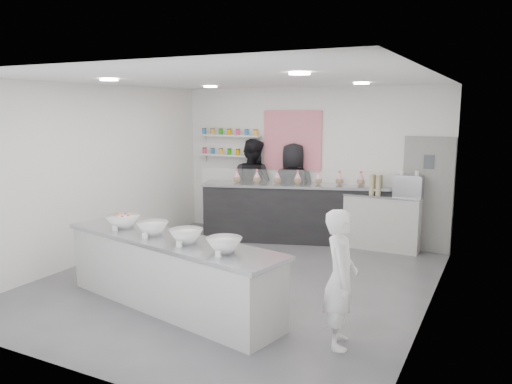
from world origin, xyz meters
TOP-DOWN VIEW (x-y plane):
  - floor at (0.00, 0.00)m, footprint 6.00×6.00m
  - ceiling at (0.00, 0.00)m, footprint 6.00×6.00m
  - back_wall at (0.00, 3.00)m, footprint 5.50×0.00m
  - left_wall at (-2.75, 0.00)m, footprint 0.00×6.00m
  - right_wall at (2.75, 0.00)m, footprint 0.00×6.00m
  - back_door at (2.30, 2.97)m, footprint 0.88×0.04m
  - pattern_panel at (-0.35, 2.98)m, footprint 1.25×0.03m
  - jar_shelf_lower at (-1.75, 2.90)m, footprint 1.45×0.22m
  - jar_shelf_upper at (-1.75, 2.90)m, footprint 1.45×0.22m
  - preserve_jars at (-1.75, 2.88)m, footprint 1.45×0.10m
  - downlight_0 at (-1.40, -1.00)m, footprint 0.24×0.24m
  - downlight_1 at (1.40, -1.00)m, footprint 0.24×0.24m
  - downlight_2 at (-1.40, 1.60)m, footprint 0.24×0.24m
  - downlight_3 at (1.40, 1.60)m, footprint 0.24×0.24m
  - prep_counter at (-0.30, -1.23)m, footprint 3.52×1.48m
  - back_bar at (-0.06, 2.59)m, footprint 3.71×1.79m
  - sneeze_guard at (0.04, 2.29)m, footprint 3.46×1.15m
  - espresso_ledge at (1.55, 2.78)m, footprint 1.38×0.44m
  - espresso_machine at (2.00, 2.78)m, footprint 0.50×0.34m
  - cup_stacks at (1.41, 2.78)m, footprint 0.24×0.24m
  - prep_bowls at (-0.30, -1.23)m, footprint 2.43×1.01m
  - label_cards at (-0.19, -1.75)m, footprint 2.01×0.04m
  - cookie_bags at (-0.06, 2.59)m, footprint 2.47×0.94m
  - woman_prep at (2.02, -1.26)m, footprint 0.53×0.65m
  - staff_left at (-1.18, 2.84)m, footprint 1.04×0.86m
  - staff_right at (-0.26, 2.84)m, footprint 1.02×0.75m

SIDE VIEW (x-z plane):
  - floor at x=0.00m, z-range 0.00..0.00m
  - prep_counter at x=-0.30m, z-range 0.00..0.93m
  - espresso_ledge at x=1.55m, z-range 0.00..1.02m
  - back_bar at x=-0.06m, z-range 0.00..1.14m
  - woman_prep at x=2.02m, z-range 0.00..1.54m
  - staff_right at x=-0.26m, z-range 0.00..1.92m
  - label_cards at x=-0.19m, z-range 0.93..1.00m
  - staff_left at x=-1.18m, z-range 0.00..1.97m
  - prep_bowls at x=-0.30m, z-range 0.93..1.10m
  - back_door at x=2.30m, z-range 0.00..2.10m
  - cup_stacks at x=1.41m, z-range 1.02..1.39m
  - espresso_machine at x=2.00m, z-range 1.02..1.40m
  - cookie_bags at x=-0.06m, z-range 1.14..1.41m
  - sneeze_guard at x=0.04m, z-range 1.14..1.45m
  - back_wall at x=0.00m, z-range -1.25..4.25m
  - left_wall at x=-2.75m, z-range -1.50..4.50m
  - right_wall at x=2.75m, z-range -1.50..4.50m
  - jar_shelf_lower at x=-1.75m, z-range 1.58..1.62m
  - preserve_jars at x=-1.75m, z-range 1.60..2.16m
  - pattern_panel at x=-0.35m, z-range 1.35..2.55m
  - jar_shelf_upper at x=-1.75m, z-range 2.00..2.04m
  - downlight_0 at x=-1.40m, z-range 2.97..2.99m
  - downlight_1 at x=1.40m, z-range 2.97..2.99m
  - downlight_2 at x=-1.40m, z-range 2.97..2.99m
  - downlight_3 at x=1.40m, z-range 2.97..2.99m
  - ceiling at x=0.00m, z-range 3.00..3.00m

